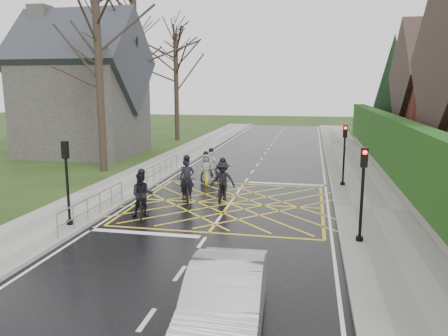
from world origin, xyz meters
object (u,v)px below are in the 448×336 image
(cyclist_front, at_px, (211,169))
(cyclist_lead, at_px, (206,172))
(cyclist_back, at_px, (142,199))
(car, at_px, (225,301))
(cyclist_mid, at_px, (223,185))
(cyclist_rear, at_px, (187,185))

(cyclist_front, bearing_deg, cyclist_lead, -78.87)
(cyclist_back, distance_m, car, 8.91)
(cyclist_front, distance_m, car, 15.06)
(cyclist_back, xyz_separation_m, cyclist_front, (1.15, 7.10, -0.06))
(cyclist_front, xyz_separation_m, cyclist_lead, (-0.15, -0.65, -0.07))
(cyclist_front, bearing_deg, cyclist_mid, -45.23)
(cyclist_back, xyz_separation_m, cyclist_mid, (2.56, 3.33, -0.03))
(car, bearing_deg, cyclist_front, 100.68)
(car, bearing_deg, cyclist_lead, 101.88)
(cyclist_lead, relative_size, car, 0.43)
(cyclist_mid, bearing_deg, cyclist_rear, -174.44)
(cyclist_rear, distance_m, cyclist_lead, 3.39)
(cyclist_rear, bearing_deg, cyclist_front, 66.48)
(cyclist_mid, bearing_deg, car, -81.88)
(cyclist_front, height_order, cyclist_lead, cyclist_front)
(cyclist_mid, bearing_deg, cyclist_lead, 112.90)
(cyclist_back, height_order, cyclist_lead, cyclist_back)
(cyclist_front, bearing_deg, car, -51.65)
(cyclist_rear, bearing_deg, cyclist_lead, 68.45)
(cyclist_mid, relative_size, car, 0.46)
(cyclist_mid, distance_m, cyclist_lead, 3.50)
(cyclist_front, relative_size, cyclist_lead, 0.99)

